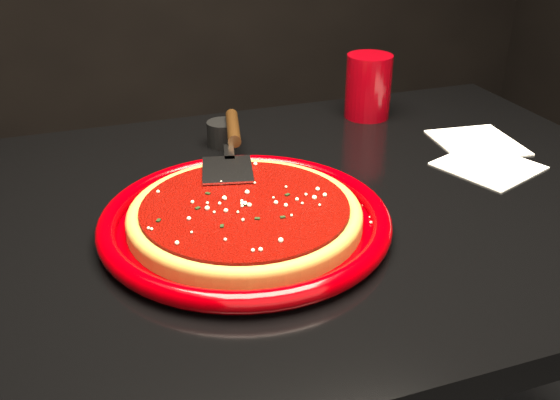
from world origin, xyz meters
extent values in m
cube|color=black|center=(0.00, 0.00, 0.38)|extent=(1.20, 0.80, 0.75)
cylinder|color=#730002|center=(-0.08, -0.06, 0.76)|extent=(0.42, 0.42, 0.03)
cylinder|color=olive|center=(-0.08, -0.06, 0.77)|extent=(0.33, 0.33, 0.02)
torus|color=olive|center=(-0.08, -0.06, 0.78)|extent=(0.33, 0.33, 0.02)
cylinder|color=#660501|center=(-0.08, -0.06, 0.78)|extent=(0.30, 0.30, 0.01)
cylinder|color=#92020A|center=(0.27, 0.29, 0.81)|extent=(0.11, 0.11, 0.12)
cube|color=white|center=(0.36, 0.00, 0.75)|extent=(0.18, 0.18, 0.00)
cube|color=white|center=(0.40, 0.10, 0.75)|extent=(0.15, 0.16, 0.00)
cylinder|color=black|center=(-0.03, 0.24, 0.77)|extent=(0.06, 0.06, 0.04)
camera|label=1|loc=(-0.28, -0.76, 1.18)|focal=40.00mm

